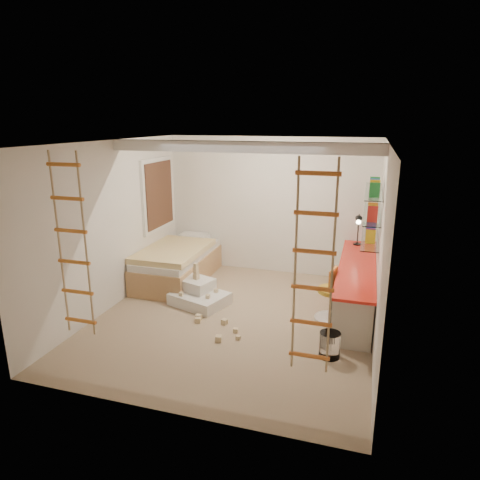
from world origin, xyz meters
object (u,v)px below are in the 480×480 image
(swivel_chair, at_px, (332,302))
(play_platform, at_px, (199,295))
(bed, at_px, (178,263))
(desk, at_px, (356,285))

(swivel_chair, relative_size, play_platform, 0.82)
(bed, distance_m, swivel_chair, 3.01)
(swivel_chair, bearing_deg, bed, 163.12)
(play_platform, bearing_deg, desk, 11.35)
(desk, height_order, swivel_chair, swivel_chair)
(bed, relative_size, swivel_chair, 2.42)
(desk, xyz_separation_m, swivel_chair, (-0.32, -0.51, -0.10))
(bed, bearing_deg, play_platform, -48.51)
(bed, xyz_separation_m, play_platform, (0.76, -0.85, -0.18))
(swivel_chair, distance_m, play_platform, 2.13)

